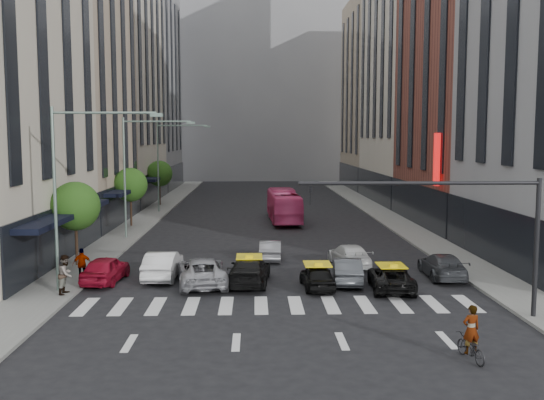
{
  "coord_description": "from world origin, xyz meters",
  "views": [
    {
      "loc": [
        -1.33,
        -25.62,
        7.68
      ],
      "look_at": [
        -0.24,
        9.8,
        4.0
      ],
      "focal_mm": 40.0,
      "sensor_mm": 36.0,
      "label": 1
    }
  ],
  "objects": [
    {
      "name": "car_row2_left",
      "position": [
        -0.28,
        11.89,
        0.63
      ],
      "size": [
        1.5,
        3.86,
        1.25
      ],
      "primitive_type": "imported",
      "rotation": [
        0.0,
        0.0,
        3.09
      ],
      "color": "gray",
      "rests_on": "ground"
    },
    {
      "name": "taxi_left",
      "position": [
        -1.56,
        5.56,
        0.72
      ],
      "size": [
        2.43,
        5.13,
        1.44
      ],
      "primitive_type": "imported",
      "rotation": [
        0.0,
        0.0,
        3.06
      ],
      "color": "black",
      "rests_on": "ground"
    },
    {
      "name": "building_right_b",
      "position": [
        17.0,
        27.0,
        13.0
      ],
      "size": [
        8.0,
        18.0,
        26.0
      ],
      "primitive_type": "cube",
      "color": "brown",
      "rests_on": "ground"
    },
    {
      "name": "motorcycle",
      "position": [
        6.13,
        -5.63,
        0.46
      ],
      "size": [
        0.93,
        1.84,
        0.92
      ],
      "primitive_type": "imported",
      "rotation": [
        0.0,
        0.0,
        3.33
      ],
      "color": "black",
      "rests_on": "ground"
    },
    {
      "name": "pedestrian_far",
      "position": [
        -10.4,
        6.12,
        1.0
      ],
      "size": [
        1.08,
        0.71,
        1.7
      ],
      "primitive_type": "imported",
      "rotation": [
        0.0,
        0.0,
        3.47
      ],
      "color": "gray",
      "rests_on": "sidewalk_left"
    },
    {
      "name": "building_left_c",
      "position": [
        -17.0,
        46.0,
        18.0
      ],
      "size": [
        8.0,
        20.0,
        36.0
      ],
      "primitive_type": "cube",
      "color": "beige",
      "rests_on": "ground"
    },
    {
      "name": "tree_mid",
      "position": [
        -11.8,
        26.0,
        3.65
      ],
      "size": [
        2.88,
        2.88,
        4.95
      ],
      "color": "black",
      "rests_on": "sidewalk_left"
    },
    {
      "name": "car_grey_mid",
      "position": [
        3.6,
        5.67,
        0.68
      ],
      "size": [
        1.79,
        4.21,
        1.35
      ],
      "primitive_type": "imported",
      "rotation": [
        0.0,
        0.0,
        3.05
      ],
      "color": "#404348",
      "rests_on": "ground"
    },
    {
      "name": "car_grey_curb",
      "position": [
        9.0,
        6.69,
        0.67
      ],
      "size": [
        2.03,
        4.69,
        1.34
      ],
      "primitive_type": "imported",
      "rotation": [
        0.0,
        0.0,
        3.11
      ],
      "color": "#3A3C40",
      "rests_on": "ground"
    },
    {
      "name": "building_far",
      "position": [
        0.0,
        85.0,
        18.0
      ],
      "size": [
        30.0,
        10.0,
        36.0
      ],
      "primitive_type": "cube",
      "color": "gray",
      "rests_on": "ground"
    },
    {
      "name": "building_right_d",
      "position": [
        17.0,
        65.0,
        14.0
      ],
      "size": [
        8.0,
        18.0,
        28.0
      ],
      "primitive_type": "cube",
      "color": "tan",
      "rests_on": "ground"
    },
    {
      "name": "car_silver",
      "position": [
        -4.03,
        5.45,
        0.73
      ],
      "size": [
        3.11,
        5.5,
        1.45
      ],
      "primitive_type": "imported",
      "rotation": [
        0.0,
        0.0,
        3.28
      ],
      "color": "#ABABB1",
      "rests_on": "ground"
    },
    {
      "name": "traffic_signal",
      "position": [
        7.69,
        -1.0,
        4.47
      ],
      "size": [
        10.1,
        0.2,
        6.0
      ],
      "color": "black",
      "rests_on": "ground"
    },
    {
      "name": "ground",
      "position": [
        0.0,
        0.0,
        0.0
      ],
      "size": [
        160.0,
        160.0,
        0.0
      ],
      "primitive_type": "plane",
      "color": "black",
      "rests_on": "ground"
    },
    {
      "name": "pedestrian_near",
      "position": [
        -10.4,
        3.3,
        1.11
      ],
      "size": [
        0.81,
        0.99,
        1.91
      ],
      "primitive_type": "imported",
      "rotation": [
        0.0,
        0.0,
        1.48
      ],
      "color": "gray",
      "rests_on": "sidewalk_left"
    },
    {
      "name": "sidewalk_left",
      "position": [
        -11.5,
        30.0,
        0.07
      ],
      "size": [
        3.0,
        96.0,
        0.15
      ],
      "primitive_type": "cube",
      "color": "slate",
      "rests_on": "ground"
    },
    {
      "name": "streetlamp_far",
      "position": [
        -10.04,
        36.0,
        5.9
      ],
      "size": [
        5.38,
        0.25,
        9.0
      ],
      "color": "gray",
      "rests_on": "sidewalk_left"
    },
    {
      "name": "rider",
      "position": [
        6.13,
        -5.63,
        1.78
      ],
      "size": [
        0.69,
        0.52,
        1.72
      ],
      "primitive_type": "imported",
      "rotation": [
        0.0,
        0.0,
        3.33
      ],
      "color": "gray",
      "rests_on": "motorcycle"
    },
    {
      "name": "car_white_front",
      "position": [
        -6.28,
        6.99,
        0.76
      ],
      "size": [
        1.71,
        4.63,
        1.51
      ],
      "primitive_type": "imported",
      "rotation": [
        0.0,
        0.0,
        3.12
      ],
      "color": "white",
      "rests_on": "ground"
    },
    {
      "name": "liberty_sign",
      "position": [
        12.6,
        20.0,
        6.0
      ],
      "size": [
        0.3,
        0.7,
        4.0
      ],
      "color": "red",
      "rests_on": "ground"
    },
    {
      "name": "building_right_c",
      "position": [
        17.0,
        46.0,
        20.0
      ],
      "size": [
        8.0,
        20.0,
        40.0
      ],
      "primitive_type": "cube",
      "color": "beige",
      "rests_on": "ground"
    },
    {
      "name": "car_row2_right",
      "position": [
        4.38,
        9.79,
        0.66
      ],
      "size": [
        2.32,
        4.73,
        1.32
      ],
      "primitive_type": "imported",
      "rotation": [
        0.0,
        0.0,
        3.24
      ],
      "color": "silver",
      "rests_on": "ground"
    },
    {
      "name": "tree_near",
      "position": [
        -11.8,
        10.0,
        3.65
      ],
      "size": [
        2.88,
        2.88,
        4.95
      ],
      "color": "black",
      "rests_on": "sidewalk_left"
    },
    {
      "name": "taxi_right",
      "position": [
        5.59,
        4.14,
        0.62
      ],
      "size": [
        2.41,
        4.59,
        1.23
      ],
      "primitive_type": "imported",
      "rotation": [
        0.0,
        0.0,
        3.06
      ],
      "color": "black",
      "rests_on": "ground"
    },
    {
      "name": "streetlamp_mid",
      "position": [
        -10.04,
        20.0,
        5.9
      ],
      "size": [
        5.38,
        0.25,
        9.0
      ],
      "color": "gray",
      "rests_on": "sidewalk_left"
    },
    {
      "name": "building_left_d",
      "position": [
        -17.0,
        65.0,
        15.0
      ],
      "size": [
        8.0,
        18.0,
        30.0
      ],
      "primitive_type": "cube",
      "color": "gray",
      "rests_on": "ground"
    },
    {
      "name": "car_red",
      "position": [
        -9.2,
        6.19,
        0.71
      ],
      "size": [
        2.06,
        4.33,
        1.43
      ],
      "primitive_type": "imported",
      "rotation": [
        0.0,
        0.0,
        3.05
      ],
      "color": "maroon",
      "rests_on": "ground"
    },
    {
      "name": "building_left_b",
      "position": [
        -17.0,
        28.0,
        12.0
      ],
      "size": [
        8.0,
        16.0,
        24.0
      ],
      "primitive_type": "cube",
      "color": "tan",
      "rests_on": "ground"
    },
    {
      "name": "tree_far",
      "position": [
        -11.8,
        42.0,
        3.65
      ],
      "size": [
        2.88,
        2.88,
        4.95
      ],
      "color": "black",
      "rests_on": "sidewalk_left"
    },
    {
      "name": "taxi_center",
      "position": [
        1.9,
        4.48,
        0.63
      ],
      "size": [
        1.69,
        3.75,
        1.25
      ],
      "primitive_type": "imported",
      "rotation": [
        0.0,
        0.0,
        3.2
      ],
      "color": "black",
      "rests_on": "ground"
    },
    {
      "name": "sidewalk_right",
      "position": [
        11.5,
        30.0,
        0.07
      ],
      "size": [
        3.0,
        96.0,
        0.15
      ],
      "primitive_type": "cube",
      "color": "slate",
      "rests_on": "ground"
    },
    {
      "name": "bus",
      "position": [
        1.43,
        29.24,
        1.45
      ],
      "size": [
        2.82,
        10.48,
        2.89
      ],
      "primitive_type": "imported",
      "rotation": [
        0.0,
        0.0,
        3.18
      ],
      "color": "#E84483",
      "rests_on": "ground"
    },
    {
      "name": "streetlamp_near",
      "position": [
        -10.04,
        4.0,
        5.9
      ],
      "size": [
        5.38,
        0.25,
        9.0
      ],
      "color": "gray",
      "rests_on": "sidewalk_left"
    }
  ]
}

